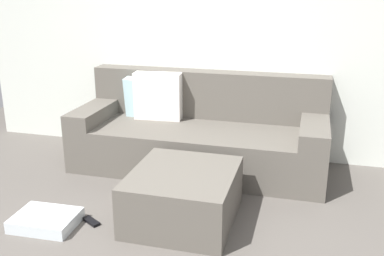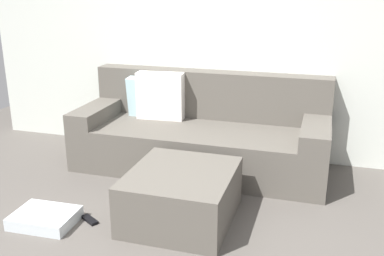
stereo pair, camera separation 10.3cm
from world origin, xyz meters
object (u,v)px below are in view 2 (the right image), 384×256
Objects in this scene: ottoman at (182,196)px; storage_bin at (45,218)px; remote_by_storage_bin at (90,220)px; couch_sectional at (200,133)px.

storage_bin is (-0.94, -0.36, -0.15)m from ottoman.
remote_by_storage_bin is (0.30, 0.12, -0.03)m from storage_bin.
ottoman is at bearing 20.89° from storage_bin.
remote_by_storage_bin is (-0.64, -0.23, -0.18)m from ottoman.
ottoman reaches higher than storage_bin.
couch_sectional reaches higher than storage_bin.
couch_sectional is at bearing 60.98° from storage_bin.
couch_sectional is 1.64m from storage_bin.
couch_sectional is 1.41m from remote_by_storage_bin.
ottoman is 5.11× the size of remote_by_storage_bin.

